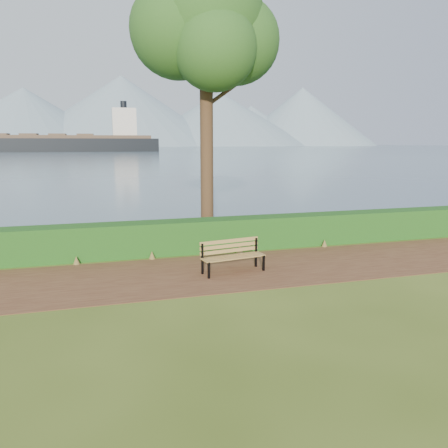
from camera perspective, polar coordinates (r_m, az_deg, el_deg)
name	(u,v)px	position (r m, az deg, el deg)	size (l,w,h in m)	color
ground	(205,276)	(11.21, -2.51, -6.85)	(140.00, 140.00, 0.00)	#415518
path	(202,273)	(11.48, -2.86, -6.39)	(40.00, 3.40, 0.01)	#502B1B
hedge	(185,236)	(13.54, -5.07, -1.62)	(32.00, 0.85, 1.00)	#164914
water	(103,148)	(270.44, -15.55, 9.54)	(700.00, 510.00, 0.00)	#465E70
mountains	(89,114)	(417.22, -17.24, 13.51)	(585.00, 190.00, 70.00)	gray
bench	(232,254)	(11.46, 1.04, -3.90)	(1.75, 0.77, 0.85)	black
tree	(205,25)	(15.76, -2.44, 24.58)	(5.01, 4.21, 9.64)	#382716
cargo_ship	(72,143)	(166.99, -19.26, 9.91)	(65.44, 11.22, 19.82)	black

